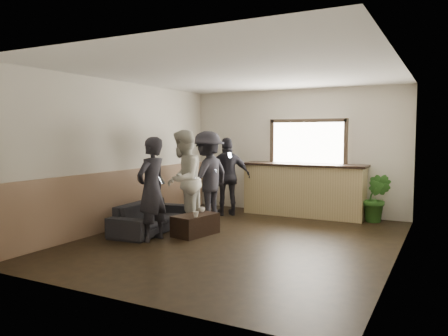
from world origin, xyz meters
The scene contains 12 objects.
ground centered at (0.00, 0.00, 0.00)m, with size 5.00×6.00×0.01m, color black.
room_shell centered at (-0.74, 0.00, 1.47)m, with size 5.01×6.01×2.80m.
bar_counter centered at (0.30, 2.70, 0.64)m, with size 2.70×0.68×2.13m.
sofa centered at (-1.75, -0.09, 0.27)m, with size 1.84×0.72×0.54m, color black.
coffee_table centered at (-0.85, 0.01, 0.18)m, with size 0.46×0.83×0.37m, color black.
cup_a centered at (-0.86, 0.25, 0.41)m, with size 0.12×0.12×0.09m, color silver.
cup_b centered at (-0.72, -0.19, 0.41)m, with size 0.10×0.10×0.09m, color silver.
potted_plant centered at (1.83, 2.65, 0.50)m, with size 0.55×0.44×1.00m, color #2D6623.
person_a centered at (-1.30, -0.66, 0.87)m, with size 0.49×0.66×1.75m.
person_b centered at (-1.30, 0.31, 0.94)m, with size 0.93×1.07×1.87m.
person_c centered at (-1.30, 1.24, 0.93)m, with size 0.83×1.27×1.85m.
person_d centered at (-1.21, 1.98, 0.86)m, with size 1.05×0.95×1.72m.
Camera 1 is at (3.15, -6.55, 1.80)m, focal length 35.00 mm.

